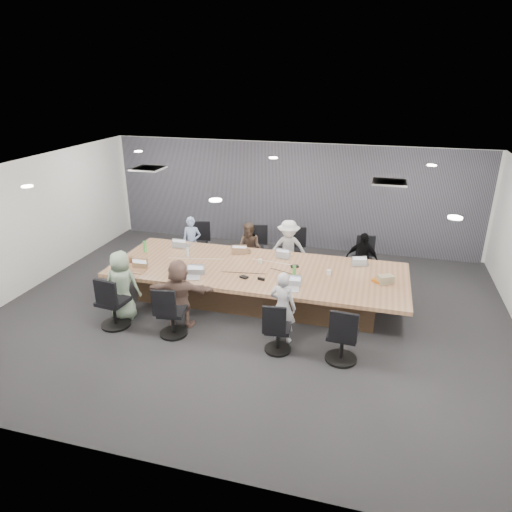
% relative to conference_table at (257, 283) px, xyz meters
% --- Properties ---
extents(floor, '(10.00, 8.00, 0.00)m').
position_rel_conference_table_xyz_m(floor, '(0.00, -0.50, -0.40)').
color(floor, '#29292B').
rests_on(floor, ground).
extents(ceiling, '(10.00, 8.00, 0.00)m').
position_rel_conference_table_xyz_m(ceiling, '(0.00, -0.50, 2.40)').
color(ceiling, white).
rests_on(ceiling, wall_back).
extents(wall_back, '(10.00, 0.00, 2.80)m').
position_rel_conference_table_xyz_m(wall_back, '(0.00, 3.50, 1.00)').
color(wall_back, silver).
rests_on(wall_back, ground).
extents(wall_front, '(10.00, 0.00, 2.80)m').
position_rel_conference_table_xyz_m(wall_front, '(0.00, -4.50, 1.00)').
color(wall_front, silver).
rests_on(wall_front, ground).
extents(wall_left, '(0.00, 8.00, 2.80)m').
position_rel_conference_table_xyz_m(wall_left, '(-5.00, -0.50, 1.00)').
color(wall_left, silver).
rests_on(wall_left, ground).
extents(curtain, '(9.80, 0.04, 2.80)m').
position_rel_conference_table_xyz_m(curtain, '(0.00, 3.42, 1.00)').
color(curtain, '#4F4E5B').
rests_on(curtain, ground).
extents(conference_table, '(6.00, 2.20, 0.74)m').
position_rel_conference_table_xyz_m(conference_table, '(0.00, 0.00, 0.00)').
color(conference_table, '#4D3523').
rests_on(conference_table, ground).
extents(chair_0, '(0.61, 0.61, 0.77)m').
position_rel_conference_table_xyz_m(chair_0, '(-2.01, 1.70, -0.01)').
color(chair_0, black).
rests_on(chair_0, ground).
extents(chair_1, '(0.69, 0.69, 0.84)m').
position_rel_conference_table_xyz_m(chair_1, '(-0.55, 1.70, 0.02)').
color(chair_1, black).
rests_on(chair_1, ground).
extents(chair_2, '(0.76, 0.76, 0.88)m').
position_rel_conference_table_xyz_m(chair_2, '(0.37, 1.70, 0.04)').
color(chair_2, black).
rests_on(chair_2, ground).
extents(chair_3, '(0.60, 0.60, 0.77)m').
position_rel_conference_table_xyz_m(chair_3, '(2.04, 1.70, -0.02)').
color(chair_3, black).
rests_on(chair_3, ground).
extents(chair_4, '(0.64, 0.64, 0.86)m').
position_rel_conference_table_xyz_m(chair_4, '(-2.31, -1.70, 0.03)').
color(chair_4, black).
rests_on(chair_4, ground).
extents(chair_5, '(0.61, 0.61, 0.79)m').
position_rel_conference_table_xyz_m(chair_5, '(-1.13, -1.70, -0.01)').
color(chair_5, black).
rests_on(chair_5, ground).
extents(chair_6, '(0.53, 0.53, 0.72)m').
position_rel_conference_table_xyz_m(chair_6, '(0.83, -1.70, -0.04)').
color(chair_6, black).
rests_on(chair_6, ground).
extents(chair_7, '(0.59, 0.59, 0.83)m').
position_rel_conference_table_xyz_m(chair_7, '(1.91, -1.70, 0.01)').
color(chair_7, black).
rests_on(chair_7, ground).
extents(person_0, '(0.50, 0.36, 1.26)m').
position_rel_conference_table_xyz_m(person_0, '(-2.01, 1.35, 0.23)').
color(person_0, '#859CCD').
rests_on(person_0, ground).
extents(laptop_0, '(0.34, 0.23, 0.02)m').
position_rel_conference_table_xyz_m(laptop_0, '(-2.01, 0.80, 0.35)').
color(laptop_0, '#B2B2B7').
rests_on(laptop_0, conference_table).
extents(person_1, '(0.69, 0.59, 1.23)m').
position_rel_conference_table_xyz_m(person_1, '(-0.55, 1.35, 0.22)').
color(person_1, '#443328').
rests_on(person_1, ground).
extents(laptop_1, '(0.38, 0.30, 0.02)m').
position_rel_conference_table_xyz_m(laptop_1, '(-0.55, 0.80, 0.35)').
color(laptop_1, '#8C6647').
rests_on(laptop_1, conference_table).
extents(person_2, '(0.97, 0.67, 1.38)m').
position_rel_conference_table_xyz_m(person_2, '(0.37, 1.35, 0.29)').
color(person_2, '#B5B5B5').
rests_on(person_2, ground).
extents(laptop_2, '(0.33, 0.24, 0.02)m').
position_rel_conference_table_xyz_m(laptop_2, '(0.37, 0.80, 0.35)').
color(laptop_2, '#B2B2B7').
rests_on(laptop_2, conference_table).
extents(person_3, '(0.78, 0.46, 1.24)m').
position_rel_conference_table_xyz_m(person_3, '(2.04, 1.35, 0.22)').
color(person_3, black).
rests_on(person_3, ground).
extents(laptop_3, '(0.34, 0.27, 0.02)m').
position_rel_conference_table_xyz_m(laptop_3, '(2.04, 0.80, 0.35)').
color(laptop_3, '#B2B2B7').
rests_on(laptop_3, conference_table).
extents(person_4, '(0.73, 0.53, 1.37)m').
position_rel_conference_table_xyz_m(person_4, '(-2.31, -1.35, 0.29)').
color(person_4, gray).
rests_on(person_4, ground).
extents(laptop_4, '(0.35, 0.25, 0.02)m').
position_rel_conference_table_xyz_m(laptop_4, '(-2.31, -0.80, 0.35)').
color(laptop_4, '#8C6647').
rests_on(laptop_4, conference_table).
extents(person_5, '(1.28, 0.59, 1.33)m').
position_rel_conference_table_xyz_m(person_5, '(-1.13, -1.35, 0.26)').
color(person_5, brown).
rests_on(person_5, ground).
extents(laptop_5, '(0.40, 0.32, 0.02)m').
position_rel_conference_table_xyz_m(laptop_5, '(-1.13, -0.80, 0.35)').
color(laptop_5, '#B2B2B7').
rests_on(laptop_5, conference_table).
extents(person_6, '(0.53, 0.40, 1.33)m').
position_rel_conference_table_xyz_m(person_6, '(0.83, -1.35, 0.26)').
color(person_6, '#AEACB4').
rests_on(person_6, ground).
extents(laptop_6, '(0.38, 0.29, 0.02)m').
position_rel_conference_table_xyz_m(laptop_6, '(0.83, -0.80, 0.35)').
color(laptop_6, '#B2B2B7').
rests_on(laptop_6, conference_table).
extents(bottle_green_left, '(0.08, 0.08, 0.26)m').
position_rel_conference_table_xyz_m(bottle_green_left, '(-2.65, 0.22, 0.47)').
color(bottle_green_left, green).
rests_on(bottle_green_left, conference_table).
extents(bottle_green_right, '(0.09, 0.09, 0.24)m').
position_rel_conference_table_xyz_m(bottle_green_right, '(0.81, -0.22, 0.46)').
color(bottle_green_right, green).
rests_on(bottle_green_right, conference_table).
extents(bottle_clear, '(0.08, 0.08, 0.21)m').
position_rel_conference_table_xyz_m(bottle_clear, '(-1.63, 0.21, 0.44)').
color(bottle_clear, silver).
rests_on(bottle_clear, conference_table).
extents(cup_white_far, '(0.08, 0.08, 0.10)m').
position_rel_conference_table_xyz_m(cup_white_far, '(-0.00, 0.26, 0.39)').
color(cup_white_far, white).
rests_on(cup_white_far, conference_table).
extents(cup_white_near, '(0.09, 0.09, 0.11)m').
position_rel_conference_table_xyz_m(cup_white_near, '(1.45, 0.06, 0.39)').
color(cup_white_near, white).
rests_on(cup_white_near, conference_table).
extents(mug_brown, '(0.10, 0.10, 0.12)m').
position_rel_conference_table_xyz_m(mug_brown, '(-2.65, -0.39, 0.40)').
color(mug_brown, brown).
rests_on(mug_brown, conference_table).
extents(mic_left, '(0.19, 0.16, 0.03)m').
position_rel_conference_table_xyz_m(mic_left, '(-0.13, -0.52, 0.35)').
color(mic_left, black).
rests_on(mic_left, conference_table).
extents(mic_right, '(0.19, 0.16, 0.03)m').
position_rel_conference_table_xyz_m(mic_right, '(0.73, 0.27, 0.35)').
color(mic_right, black).
rests_on(mic_right, conference_table).
extents(stapler, '(0.15, 0.07, 0.05)m').
position_rel_conference_table_xyz_m(stapler, '(0.22, -0.54, 0.37)').
color(stapler, black).
rests_on(stapler, conference_table).
extents(canvas_bag, '(0.33, 0.29, 0.15)m').
position_rel_conference_table_xyz_m(canvas_bag, '(2.53, -0.03, 0.41)').
color(canvas_bag, gray).
rests_on(canvas_bag, conference_table).
extents(snack_packet, '(0.22, 0.21, 0.04)m').
position_rel_conference_table_xyz_m(snack_packet, '(2.39, -0.02, 0.36)').
color(snack_packet, '#C25D0F').
rests_on(snack_packet, conference_table).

